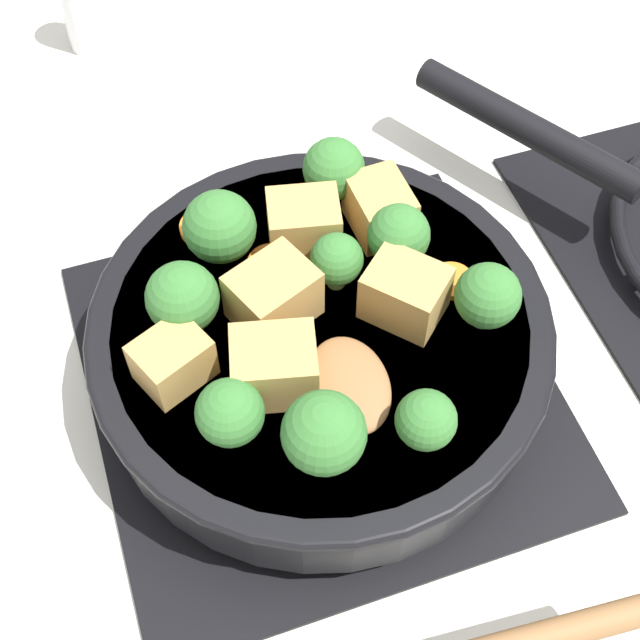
% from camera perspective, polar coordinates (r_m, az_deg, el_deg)
% --- Properties ---
extents(ground_plane, '(2.40, 2.40, 0.00)m').
position_cam_1_polar(ground_plane, '(0.62, -0.00, -4.06)').
color(ground_plane, silver).
extents(front_burner_grate, '(0.31, 0.31, 0.03)m').
position_cam_1_polar(front_burner_grate, '(0.61, -0.00, -3.50)').
color(front_burner_grate, black).
rests_on(front_burner_grate, ground_plane).
extents(skillet_pan, '(0.36, 0.41, 0.05)m').
position_cam_1_polar(skillet_pan, '(0.58, 0.21, -1.07)').
color(skillet_pan, black).
rests_on(skillet_pan, front_burner_grate).
extents(wooden_spoon, '(0.22, 0.26, 0.02)m').
position_cam_1_polar(wooden_spoon, '(0.49, 4.55, -13.87)').
color(wooden_spoon, olive).
rests_on(wooden_spoon, skillet_pan).
extents(tofu_cube_center_large, '(0.05, 0.05, 0.04)m').
position_cam_1_polar(tofu_cube_center_large, '(0.58, -1.04, 6.18)').
color(tofu_cube_center_large, tan).
rests_on(tofu_cube_center_large, skillet_pan).
extents(tofu_cube_near_handle, '(0.05, 0.05, 0.03)m').
position_cam_1_polar(tofu_cube_near_handle, '(0.53, -9.42, -2.56)').
color(tofu_cube_near_handle, tan).
rests_on(tofu_cube_near_handle, skillet_pan).
extents(tofu_cube_east_chunk, '(0.05, 0.04, 0.04)m').
position_cam_1_polar(tofu_cube_east_chunk, '(0.59, 3.85, 7.16)').
color(tofu_cube_east_chunk, tan).
rests_on(tofu_cube_east_chunk, skillet_pan).
extents(tofu_cube_west_chunk, '(0.06, 0.06, 0.04)m').
position_cam_1_polar(tofu_cube_west_chunk, '(0.55, -3.01, 1.58)').
color(tofu_cube_west_chunk, tan).
rests_on(tofu_cube_west_chunk, skillet_pan).
extents(tofu_cube_back_piece, '(0.05, 0.06, 0.04)m').
position_cam_1_polar(tofu_cube_back_piece, '(0.52, -2.94, -3.01)').
color(tofu_cube_back_piece, tan).
rests_on(tofu_cube_back_piece, skillet_pan).
extents(tofu_cube_front_piece, '(0.06, 0.06, 0.04)m').
position_cam_1_polar(tofu_cube_front_piece, '(0.55, 5.47, 1.73)').
color(tofu_cube_front_piece, tan).
rests_on(tofu_cube_front_piece, skillet_pan).
extents(broccoli_floret_near_spoon, '(0.03, 0.03, 0.04)m').
position_cam_1_polar(broccoli_floret_near_spoon, '(0.56, 1.07, 3.86)').
color(broccoli_floret_near_spoon, '#709956').
rests_on(broccoli_floret_near_spoon, skillet_pan).
extents(broccoli_floret_center_top, '(0.05, 0.05, 0.05)m').
position_cam_1_polar(broccoli_floret_center_top, '(0.57, -6.45, 5.92)').
color(broccoli_floret_center_top, '#709956').
rests_on(broccoli_floret_center_top, skillet_pan).
extents(broccoli_floret_east_rim, '(0.05, 0.05, 0.05)m').
position_cam_1_polar(broccoli_floret_east_rim, '(0.48, 0.25, -7.27)').
color(broccoli_floret_east_rim, '#709956').
rests_on(broccoli_floret_east_rim, skillet_pan).
extents(broccoli_floret_west_rim, '(0.04, 0.04, 0.05)m').
position_cam_1_polar(broccoli_floret_west_rim, '(0.57, 5.05, 5.40)').
color(broccoli_floret_west_rim, '#709956').
rests_on(broccoli_floret_west_rim, skillet_pan).
extents(broccoli_floret_north_edge, '(0.04, 0.04, 0.05)m').
position_cam_1_polar(broccoli_floret_north_edge, '(0.60, 0.89, 9.63)').
color(broccoli_floret_north_edge, '#709956').
rests_on(broccoli_floret_north_edge, skillet_pan).
extents(broccoli_floret_south_cluster, '(0.04, 0.04, 0.05)m').
position_cam_1_polar(broccoli_floret_south_cluster, '(0.55, 10.68, 1.51)').
color(broccoli_floret_south_cluster, '#709956').
rests_on(broccoli_floret_south_cluster, skillet_pan).
extents(broccoli_floret_mid_floret, '(0.04, 0.04, 0.05)m').
position_cam_1_polar(broccoli_floret_mid_floret, '(0.54, -8.79, 1.39)').
color(broccoli_floret_mid_floret, '#709956').
rests_on(broccoli_floret_mid_floret, skillet_pan).
extents(broccoli_floret_small_inner, '(0.04, 0.04, 0.05)m').
position_cam_1_polar(broccoli_floret_small_inner, '(0.50, -5.78, -5.95)').
color(broccoli_floret_small_inner, '#709956').
rests_on(broccoli_floret_small_inner, skillet_pan).
extents(broccoli_floret_tall_stem, '(0.03, 0.03, 0.04)m').
position_cam_1_polar(broccoli_floret_tall_stem, '(0.50, 6.80, -6.41)').
color(broccoli_floret_tall_stem, '#709956').
rests_on(broccoli_floret_tall_stem, skillet_pan).
extents(carrot_slice_orange_thin, '(0.03, 0.03, 0.01)m').
position_cam_1_polar(carrot_slice_orange_thin, '(0.58, 8.56, 2.24)').
color(carrot_slice_orange_thin, orange).
rests_on(carrot_slice_orange_thin, skillet_pan).
extents(carrot_slice_near_center, '(0.03, 0.03, 0.01)m').
position_cam_1_polar(carrot_slice_near_center, '(0.61, -7.52, 5.90)').
color(carrot_slice_near_center, orange).
rests_on(carrot_slice_near_center, skillet_pan).
extents(carrot_slice_edge_slice, '(0.03, 0.03, 0.01)m').
position_cam_1_polar(carrot_slice_edge_slice, '(0.58, -3.14, 3.61)').
color(carrot_slice_edge_slice, orange).
rests_on(carrot_slice_edge_slice, skillet_pan).
extents(salt_shaker, '(0.04, 0.04, 0.09)m').
position_cam_1_polar(salt_shaker, '(0.87, -15.06, 18.88)').
color(salt_shaker, white).
rests_on(salt_shaker, ground_plane).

